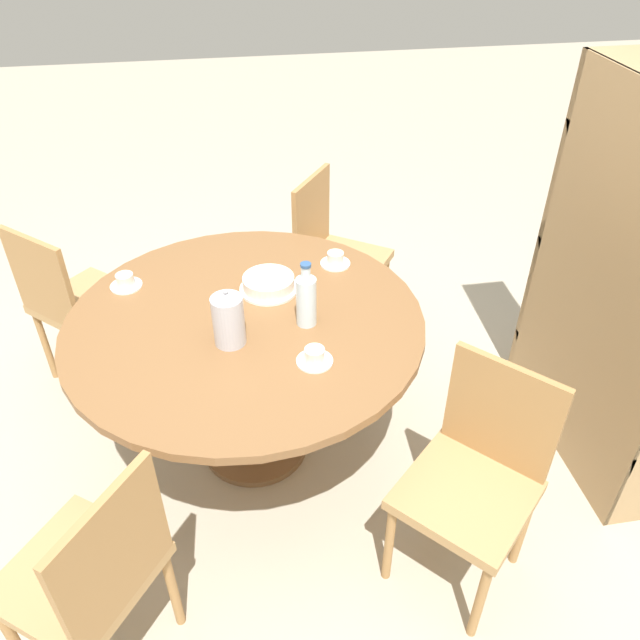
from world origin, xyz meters
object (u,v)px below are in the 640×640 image
Objects in this scene: chair_b at (92,574)px; water_bottle at (306,300)px; chair_c at (476,475)px; cup_c at (315,357)px; chair_a at (75,301)px; coffee_pot at (228,319)px; cake_main at (269,284)px; bookshelf at (620,302)px; cup_b at (335,260)px; cup_a at (125,282)px; chair_d at (334,253)px.

water_bottle reaches higher than chair_b.
cup_c is at bearing -170.96° from chair_c.
water_bottle is at bearing -172.10° from chair_a.
coffee_pot reaches higher than cake_main.
bookshelf reaches higher than cup_c.
chair_b is 1.57m from cup_b.
cup_b is (-0.15, 0.31, -0.01)m from cake_main.
chair_a is at bearing -103.40° from cup_b.
chair_c is at bearing 50.29° from cup_a.
cup_c is at bearing -159.29° from chair_d.
chair_a reaches higher than cake_main.
coffee_pot is at bearing 42.94° from cup_a.
bookshelf is at bearing 74.98° from cake_main.
cup_c is at bearing -16.98° from cup_b.
chair_d is 1.22m from coffee_pot.
bookshelf is 1.56m from coffee_pot.
bookshelf is at bearing -157.56° from chair_a.
cup_c is (0.17, 0.29, -0.08)m from coffee_pot.
chair_b is at bearing -2.80° from cup_a.
chair_b is 3.65× the size of cake_main.
cake_main reaches higher than cup_c.
chair_d is 6.71× the size of cup_a.
chair_c is 0.96m from bookshelf.
chair_c is at bearing 54.92° from coffee_pot.
cake_main is 0.35m from cup_b.
cup_b is (-0.41, 0.19, -0.09)m from water_bottle.
coffee_pot is at bearing 175.62° from chair_a.
water_bottle reaches higher than chair_a.
water_bottle is at bearing 103.18° from coffee_pot.
cake_main is at bearing 172.04° from chair_c.
chair_d is at bearing 42.64° from bookshelf.
chair_c is 1.12m from cup_b.
cup_a is (-0.13, -0.60, -0.01)m from cake_main.
chair_d is at bearing 118.93° from cup_a.
chair_a is 3.79× the size of coffee_pot.
chair_c is 3.65× the size of cake_main.
cup_b is at bearing 91.83° from cup_a.
cup_c is at bearing 179.65° from chair_a.
coffee_pot is 0.38m from cake_main.
cup_c is (0.49, 0.12, -0.01)m from cake_main.
chair_c is at bearing 132.76° from chair_b.
cup_c is (-0.39, -0.50, 0.28)m from chair_c.
chair_b is 3.79× the size of coffee_pot.
chair_a reaches higher than cup_c.
chair_d is 1.46m from bookshelf.
chair_d is at bearing 169.61° from cup_b.
chair_d is (-1.57, -0.21, 0.00)m from chair_c.
cup_a is at bearing -101.86° from cake_main.
chair_c is at bearing -178.95° from chair_a.
bookshelf is 6.61× the size of cake_main.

